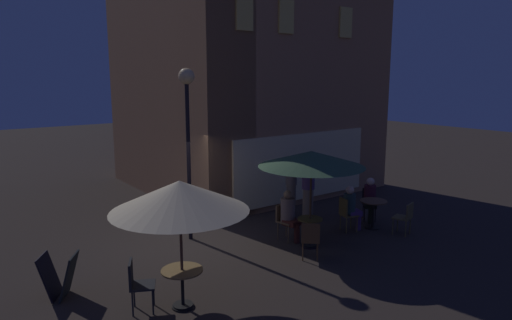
{
  "coord_description": "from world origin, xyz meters",
  "views": [
    {
      "loc": [
        -5.02,
        -9.55,
        4.09
      ],
      "look_at": [
        1.75,
        -0.47,
        2.0
      ],
      "focal_mm": 32.16,
      "sensor_mm": 36.0,
      "label": 1
    }
  ],
  "objects": [
    {
      "name": "cafe_table_0",
      "position": [
        2.33,
        -1.87,
        0.47
      ],
      "size": [
        0.6,
        0.6,
        0.71
      ],
      "color": "black",
      "rests_on": "ground"
    },
    {
      "name": "cafe_table_2",
      "position": [
        4.66,
        -1.88,
        0.56
      ],
      "size": [
        0.73,
        0.73,
        0.77
      ],
      "color": "black",
      "rests_on": "ground"
    },
    {
      "name": "street_lamp_near_corner",
      "position": [
        0.28,
        0.34,
        3.23
      ],
      "size": [
        0.39,
        0.39,
        4.27
      ],
      "color": "black",
      "rests_on": "ground"
    },
    {
      "name": "cafe_table_1",
      "position": [
        -1.53,
        -2.68,
        0.53
      ],
      "size": [
        0.74,
        0.74,
        0.72
      ],
      "color": "black",
      "rests_on": "ground"
    },
    {
      "name": "patron_seated_0",
      "position": [
        2.21,
        -1.23,
        0.73
      ],
      "size": [
        0.42,
        0.54,
        1.29
      ],
      "rotation": [
        0.0,
        0.0,
        -1.38
      ],
      "color": "#4C1F19",
      "rests_on": "ground"
    },
    {
      "name": "cafe_chair_5",
      "position": [
        5.18,
        -1.3,
        0.54
      ],
      "size": [
        0.54,
        0.54,
        0.9
      ],
      "rotation": [
        0.0,
        0.0,
        -2.31
      ],
      "color": "black",
      "rests_on": "ground"
    },
    {
      "name": "cafe_chair_2",
      "position": [
        -2.22,
        -2.34,
        0.56
      ],
      "size": [
        0.57,
        0.57,
        0.93
      ],
      "rotation": [
        0.0,
        0.0,
        -0.46
      ],
      "color": "black",
      "rests_on": "ground"
    },
    {
      "name": "cafe_building",
      "position": [
        3.6,
        3.23,
        3.96
      ],
      "size": [
        7.63,
        7.49,
        7.94
      ],
      "color": "#A5724C",
      "rests_on": "ground"
    },
    {
      "name": "cafe_chair_3",
      "position": [
        3.86,
        -1.63,
        0.54
      ],
      "size": [
        0.5,
        0.5,
        0.92
      ],
      "rotation": [
        0.0,
        0.0,
        -0.3
      ],
      "color": "brown",
      "rests_on": "ground"
    },
    {
      "name": "cafe_chair_4",
      "position": [
        4.9,
        -2.73,
        0.52
      ],
      "size": [
        0.52,
        0.52,
        0.86
      ],
      "rotation": [
        0.0,
        0.0,
        1.85
      ],
      "color": "brown",
      "rests_on": "ground"
    },
    {
      "name": "patron_seated_2",
      "position": [
        5.09,
        -1.4,
        0.71
      ],
      "size": [
        0.5,
        0.51,
        1.25
      ],
      "rotation": [
        0.0,
        0.0,
        -2.31
      ],
      "color": "black",
      "rests_on": "ground"
    },
    {
      "name": "patron_seated_1",
      "position": [
        4.0,
        -1.67,
        0.7
      ],
      "size": [
        0.51,
        0.41,
        1.23
      ],
      "rotation": [
        0.0,
        0.0,
        -0.3
      ],
      "color": "#513169",
      "rests_on": "ground"
    },
    {
      "name": "cafe_chair_1",
      "position": [
        2.19,
        -1.1,
        0.55
      ],
      "size": [
        0.5,
        0.5,
        0.9
      ],
      "rotation": [
        0.0,
        0.0,
        -1.38
      ],
      "color": "brown",
      "rests_on": "ground"
    },
    {
      "name": "patron_standing_4",
      "position": [
        3.66,
        -0.37,
        0.92
      ],
      "size": [
        0.36,
        0.36,
        1.82
      ],
      "rotation": [
        0.0,
        0.0,
        5.25
      ],
      "color": "#806B58",
      "rests_on": "ground"
    },
    {
      "name": "ground_plane",
      "position": [
        0.0,
        0.0,
        0.0
      ],
      "size": [
        60.0,
        60.0,
        0.0
      ],
      "primitive_type": "plane",
      "color": "#302722"
    },
    {
      "name": "patio_umbrella_0",
      "position": [
        2.33,
        -1.87,
        2.16
      ],
      "size": [
        2.52,
        2.52,
        2.35
      ],
      "color": "black",
      "rests_on": "ground"
    },
    {
      "name": "patio_umbrella_1",
      "position": [
        -1.53,
        -2.68,
        2.05
      ],
      "size": [
        2.4,
        2.4,
        2.33
      ],
      "color": "black",
      "rests_on": "ground"
    },
    {
      "name": "cafe_chair_0",
      "position": [
        1.78,
        -2.47,
        0.53
      ],
      "size": [
        0.58,
        0.58,
        0.88
      ],
      "rotation": [
        0.0,
        0.0,
        0.83
      ],
      "color": "brown",
      "rests_on": "ground"
    },
    {
      "name": "menu_sandwich_board",
      "position": [
        -3.19,
        -0.99,
        0.43
      ],
      "size": [
        0.82,
        0.8,
        0.83
      ],
      "rotation": [
        0.0,
        0.0,
        -0.57
      ],
      "color": "black",
      "rests_on": "ground"
    },
    {
      "name": "patron_standing_3",
      "position": [
        3.54,
        0.22,
        0.87
      ],
      "size": [
        0.32,
        0.32,
        1.73
      ],
      "rotation": [
        0.0,
        0.0,
        0.29
      ],
      "color": "#726557",
      "rests_on": "ground"
    }
  ]
}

